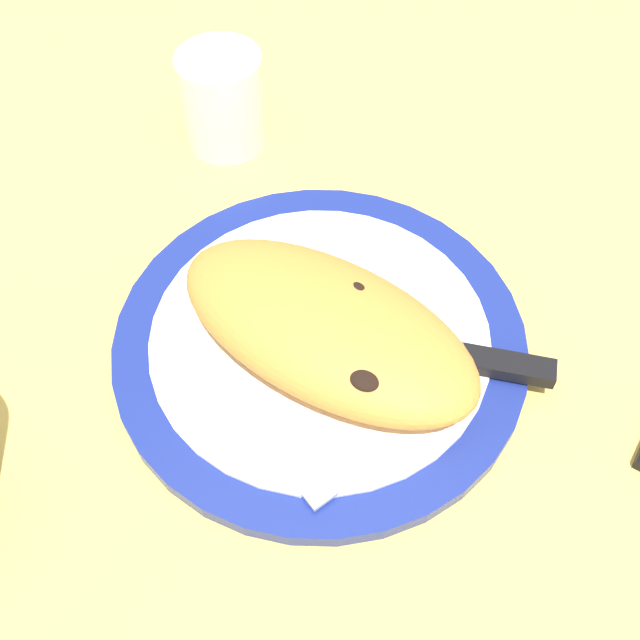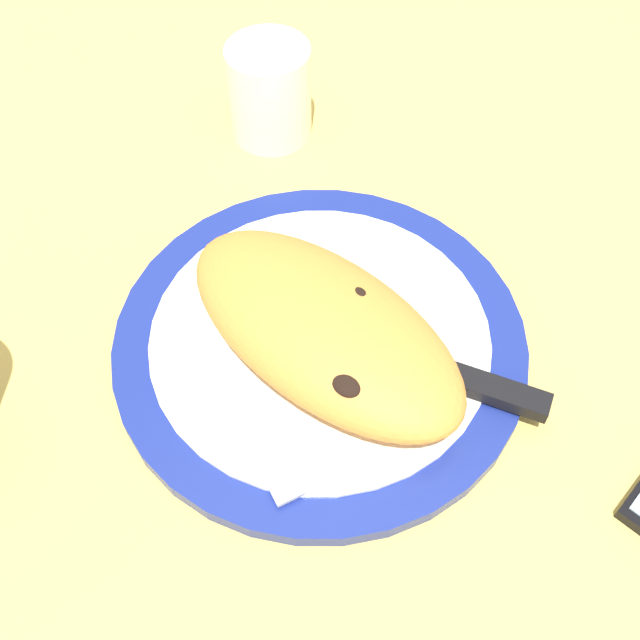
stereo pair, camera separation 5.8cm
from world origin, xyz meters
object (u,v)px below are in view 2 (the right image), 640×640
object	(u,v)px
plate	(320,341)
water_glass	(270,97)
fork	(252,423)
knife	(450,376)
calzone	(324,328)

from	to	relation	value
plate	water_glass	world-z (taller)	water_glass
fork	knife	world-z (taller)	knife
calzone	fork	world-z (taller)	calzone
calzone	knife	size ratio (longest dim) A/B	1.30
calzone	fork	bearing A→B (deg)	-77.42
knife	water_glass	bearing A→B (deg)	166.36
plate	knife	bearing A→B (deg)	27.81
calzone	water_glass	distance (cm)	27.97
knife	water_glass	distance (cm)	33.69
plate	calzone	world-z (taller)	calzone
calzone	water_glass	size ratio (longest dim) A/B	2.82
plate	calzone	size ratio (longest dim) A/B	1.24
calzone	water_glass	bearing A→B (deg)	151.18
fork	knife	distance (cm)	15.14
knife	water_glass	xyz separation A→B (cm)	(-32.69, 7.93, 1.87)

